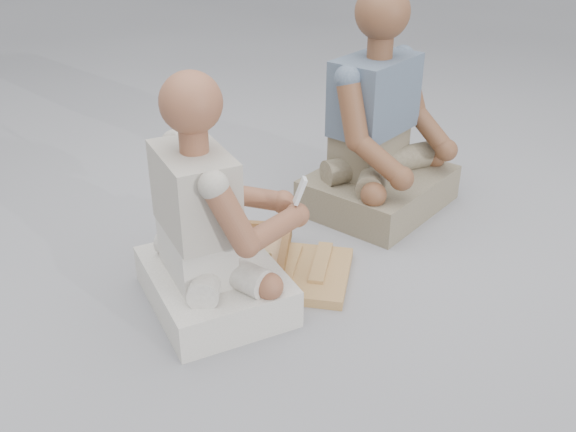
{
  "coord_description": "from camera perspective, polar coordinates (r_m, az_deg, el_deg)",
  "views": [
    {
      "loc": [
        -0.25,
        -1.87,
        1.39
      ],
      "look_at": [
        -0.05,
        0.16,
        0.3
      ],
      "focal_mm": 40.0,
      "sensor_mm": 36.0,
      "label": 1
    }
  ],
  "objects": [
    {
      "name": "chisel_7",
      "position": [
        2.69,
        -6.72,
        -1.54
      ],
      "size": [
        0.09,
        0.21,
        0.02
      ],
      "rotation": [
        0.0,
        0.0,
        1.24
      ],
      "color": "silver",
      "rests_on": "tool_tray"
    },
    {
      "name": "wood_chip_6",
      "position": [
        2.71,
        -6.67,
        -2.92
      ],
      "size": [
        0.02,
        0.02,
        0.0
      ],
      "primitive_type": "cube",
      "rotation": [
        0.0,
        0.0,
        0.75
      ],
      "color": "tan",
      "rests_on": "ground"
    },
    {
      "name": "chisel_0",
      "position": [
        2.58,
        -6.61,
        -3.08
      ],
      "size": [
        0.1,
        0.21,
        0.02
      ],
      "rotation": [
        0.0,
        0.0,
        1.2
      ],
      "color": "silver",
      "rests_on": "tool_tray"
    },
    {
      "name": "wood_chip_2",
      "position": [
        2.5,
        0.31,
        -5.72
      ],
      "size": [
        0.02,
        0.02,
        0.0
      ],
      "primitive_type": "cube",
      "rotation": [
        0.0,
        0.0,
        3.07
      ],
      "color": "tan",
      "rests_on": "ground"
    },
    {
      "name": "wood_chip_4",
      "position": [
        2.73,
        -6.92,
        -2.72
      ],
      "size": [
        0.02,
        0.02,
        0.0
      ],
      "primitive_type": "cube",
      "rotation": [
        0.0,
        0.0,
        2.21
      ],
      "color": "tan",
      "rests_on": "ground"
    },
    {
      "name": "mobile_phone",
      "position": [
        2.25,
        1.09,
        2.26
      ],
      "size": [
        0.05,
        0.04,
        0.1
      ],
      "rotation": [
        -0.35,
        0.0,
        -1.55
      ],
      "color": "silver",
      "rests_on": "craftsman"
    },
    {
      "name": "wood_chip_0",
      "position": [
        2.93,
        -10.24,
        -0.73
      ],
      "size": [
        0.02,
        0.02,
        0.0
      ],
      "primitive_type": "cube",
      "rotation": [
        0.0,
        0.0,
        2.12
      ],
      "color": "tan",
      "rests_on": "ground"
    },
    {
      "name": "chisel_2",
      "position": [
        2.48,
        -4.06,
        -4.2
      ],
      "size": [
        0.18,
        0.16,
        0.02
      ],
      "rotation": [
        0.0,
        0.0,
        -0.71
      ],
      "color": "silver",
      "rests_on": "tool_tray"
    },
    {
      "name": "chisel_11",
      "position": [
        2.58,
        -7.41,
        -3.04
      ],
      "size": [
        0.09,
        0.21,
        0.02
      ],
      "rotation": [
        0.0,
        0.0,
        1.22
      ],
      "color": "silver",
      "rests_on": "tool_tray"
    },
    {
      "name": "chisel_1",
      "position": [
        2.56,
        -2.36,
        -2.99
      ],
      "size": [
        0.12,
        0.2,
        0.02
      ],
      "rotation": [
        0.0,
        0.0,
        -1.07
      ],
      "color": "silver",
      "rests_on": "tool_tray"
    },
    {
      "name": "chisel_10",
      "position": [
        2.58,
        -6.56,
        -2.71
      ],
      "size": [
        0.16,
        0.18,
        0.02
      ],
      "rotation": [
        0.0,
        0.0,
        0.87
      ],
      "color": "silver",
      "rests_on": "tool_tray"
    },
    {
      "name": "wood_chip_3",
      "position": [
        2.61,
        -11.94,
        -4.69
      ],
      "size": [
        0.02,
        0.02,
        0.0
      ],
      "primitive_type": "cube",
      "rotation": [
        0.0,
        0.0,
        0.46
      ],
      "color": "tan",
      "rests_on": "ground"
    },
    {
      "name": "chisel_5",
      "position": [
        2.46,
        -3.94,
        -4.63
      ],
      "size": [
        0.2,
        0.12,
        0.02
      ],
      "rotation": [
        0.0,
        0.0,
        -0.51
      ],
      "color": "silver",
      "rests_on": "tool_tray"
    },
    {
      "name": "chisel_6",
      "position": [
        2.69,
        -5.11,
        -1.54
      ],
      "size": [
        0.1,
        0.21,
        0.02
      ],
      "rotation": [
        0.0,
        0.0,
        1.16
      ],
      "color": "silver",
      "rests_on": "tool_tray"
    },
    {
      "name": "tool_tray",
      "position": [
        2.57,
        -5.5,
        -3.2
      ],
      "size": [
        0.56,
        0.48,
        0.06
      ],
      "rotation": [
        0.0,
        0.0,
        -0.2
      ],
      "color": "brown",
      "rests_on": "carved_panel"
    },
    {
      "name": "wood_chip_1",
      "position": [
        2.62,
        -9.77,
        -4.31
      ],
      "size": [
        0.02,
        0.02,
        0.0
      ],
      "primitive_type": "cube",
      "rotation": [
        0.0,
        0.0,
        1.24
      ],
      "color": "tan",
      "rests_on": "ground"
    },
    {
      "name": "wood_chip_7",
      "position": [
        2.94,
        -4.06,
        -0.21
      ],
      "size": [
        0.02,
        0.02,
        0.0
      ],
      "primitive_type": "cube",
      "rotation": [
        0.0,
        0.0,
        0.95
      ],
      "color": "tan",
      "rests_on": "ground"
    },
    {
      "name": "chisel_8",
      "position": [
        2.58,
        -7.55,
        -3.1
      ],
      "size": [
        0.07,
        0.22,
        0.02
      ],
      "rotation": [
        0.0,
        0.0,
        -1.31
      ],
      "color": "silver",
      "rests_on": "tool_tray"
    },
    {
      "name": "ground",
      "position": [
        2.34,
        1.57,
        -8.32
      ],
      "size": [
        60.0,
        60.0,
        0.0
      ],
      "primitive_type": "plane",
      "color": "gray",
      "rests_on": "ground"
    },
    {
      "name": "carved_panel",
      "position": [
        2.52,
        -1.2,
        -4.83
      ],
      "size": [
        0.66,
        0.53,
        0.04
      ],
      "primitive_type": "cube",
      "rotation": [
        0.0,
        0.0,
        -0.29
      ],
      "color": "#9A663B",
      "rests_on": "ground"
    },
    {
      "name": "craftsman",
      "position": [
        2.24,
        -6.96,
        -1.43
      ],
      "size": [
        0.66,
        0.68,
        0.87
      ],
      "rotation": [
        0.0,
        0.0,
        -1.21
      ],
      "color": "beige",
      "rests_on": "ground"
    },
    {
      "name": "wood_chip_5",
      "position": [
        2.59,
        0.99,
        -4.3
      ],
      "size": [
        0.02,
        0.02,
        0.0
      ],
      "primitive_type": "cube",
      "rotation": [
        0.0,
        0.0,
        0.55
      ],
      "color": "tan",
      "rests_on": "ground"
    },
    {
      "name": "chisel_4",
      "position": [
        2.42,
        -6.5,
        -4.9
      ],
      "size": [
        0.08,
        0.22,
        0.02
      ],
      "rotation": [
        0.0,
        0.0,
        -1.3
      ],
      "color": "silver",
      "rests_on": "tool_tray"
    },
    {
      "name": "chisel_3",
      "position": [
        2.44,
        -7.07,
        -4.83
      ],
      "size": [
        0.09,
        0.21,
        0.02
      ],
      "rotation": [
        0.0,
        0.0,
        -1.25
      ],
      "color": "silver",
      "rests_on": "tool_tray"
    },
    {
      "name": "chisel_9",
      "position": [
        2.54,
        -6.39,
        -3.16
      ],
      "size": [
        0.07,
        0.22,
        0.02
      ],
      "rotation": [
        0.0,
        0.0,
        -1.34
      ],
      "color": "silver",
      "rests_on": "tool_tray"
    },
    {
      "name": "companion",
      "position": [
        2.95,
        8.14,
        6.81
      ],
      "size": [
        0.82,
        0.82,
        1.0
      ],
      "rotation": [
        0.0,
        0.0,
        3.93
      ],
      "color": "#7B7258",
      "rests_on": "ground"
    }
  ]
}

